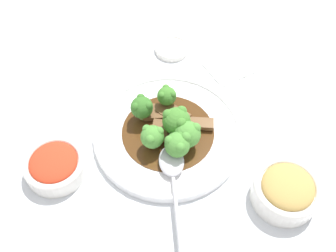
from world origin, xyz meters
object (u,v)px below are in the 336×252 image
Objects in this scene: broccoli_floret_3 at (152,137)px; broccoli_floret_4 at (176,121)px; beef_strip_3 at (160,130)px; broccoli_floret_5 at (167,96)px; beef_strip_0 at (200,124)px; side_bowl_appetizer at (286,190)px; broccoli_floret_0 at (187,134)px; beef_strip_2 at (155,112)px; broccoli_floret_1 at (177,144)px; side_bowl_kimchi at (55,165)px; serving_spoon at (172,169)px; sauce_dish at (172,48)px; main_plate at (168,133)px; beef_strip_1 at (174,114)px; broccoli_floret_2 at (142,107)px.

broccoli_floret_3 is 0.06m from broccoli_floret_4.
broccoli_floret_5 is (0.03, 0.06, 0.02)m from beef_strip_3.
side_bowl_appetizer is at bearing -63.26° from beef_strip_0.
broccoli_floret_0 reaches higher than beef_strip_3.
beef_strip_2 is 0.07m from broccoli_floret_4.
broccoli_floret_4 reaches higher than broccoli_floret_1.
side_bowl_appetizer reaches higher than side_bowl_kimchi.
broccoli_floret_1 is at bearing -147.79° from broccoli_floret_0.
beef_strip_0 is 1.01× the size of broccoli_floret_0.
serving_spoon is 0.34m from sauce_dish.
side_bowl_appetizer is (0.09, -0.18, 0.00)m from beef_strip_0.
side_bowl_appetizer reaches higher than beef_strip_3.
beef_strip_3 is 0.04m from broccoli_floret_4.
main_plate is 0.06m from broccoli_floret_0.
side_bowl_kimchi is (-0.21, -0.06, -0.00)m from beef_strip_2.
broccoli_floret_4 is (0.01, 0.05, 0.01)m from broccoli_floret_1.
beef_strip_3 reaches higher than beef_strip_2.
main_plate is 5.60× the size of broccoli_floret_3.
broccoli_floret_4 is 0.80× the size of sauce_dish.
broccoli_floret_4 is at bearing -17.47° from beef_strip_3.
broccoli_floret_3 is at bearing 141.62° from broccoli_floret_1.
broccoli_floret_0 is (0.00, -0.07, 0.03)m from beef_strip_1.
beef_strip_3 is 0.25× the size of serving_spoon.
broccoli_floret_1 is (-0.06, -0.05, 0.03)m from beef_strip_0.
broccoli_floret_0 reaches higher than broccoli_floret_3.
broccoli_floret_5 is 0.62× the size of sauce_dish.
broccoli_floret_1 is (-0.02, -0.02, -0.00)m from broccoli_floret_0.
broccoli_floret_4 reaches higher than main_plate.
broccoli_floret_4 is 0.07m from broccoli_floret_5.
broccoli_floret_5 reaches higher than serving_spoon.
beef_strip_3 reaches higher than main_plate.
beef_strip_3 is at bearing 3.95° from side_bowl_kimchi.
broccoli_floret_3 is at bearing -162.59° from broccoli_floret_4.
serving_spoon is at bearing -92.69° from beef_strip_3.
beef_strip_0 is 0.09m from broccoli_floret_1.
side_bowl_kimchi reaches higher than beef_strip_2.
main_plate is 5.39× the size of broccoli_floret_2.
broccoli_floret_1 is 0.12m from broccoli_floret_5.
beef_strip_3 is 1.10× the size of broccoli_floret_5.
main_plate is 0.25m from side_bowl_appetizer.
broccoli_floret_1 is at bearing -89.81° from main_plate.
main_plate is 0.07m from beef_strip_0.
beef_strip_1 is 0.08m from broccoli_floret_0.
broccoli_floret_5 reaches higher than side_bowl_appetizer.
beef_strip_3 is 0.04m from broccoli_floret_3.
beef_strip_1 is (-0.04, 0.04, 0.00)m from beef_strip_0.
serving_spoon is 0.22m from side_bowl_kimchi.
broccoli_floret_3 reaches higher than broccoli_floret_5.
broccoli_floret_0 is 0.03m from broccoli_floret_4.
broccoli_floret_3 is (-0.04, 0.03, -0.00)m from broccoli_floret_1.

